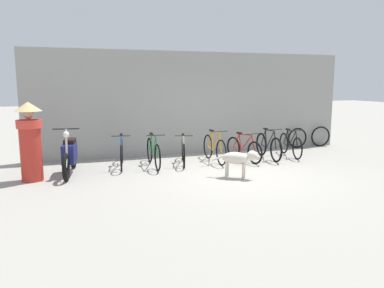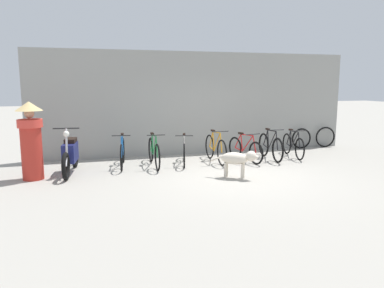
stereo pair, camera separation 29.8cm
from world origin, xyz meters
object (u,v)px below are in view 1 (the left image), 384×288
object	(u,v)px
stray_dog	(239,159)
bicycle_2	(183,151)
bicycle_5	(268,146)
spare_tire_right	(297,138)
bicycle_1	(153,153)
bicycle_4	(244,149)
bicycle_0	(122,153)
bicycle_6	(290,145)
motorcycle	(70,155)
person_in_robes	(30,139)
spare_tire_left	(321,136)
bicycle_3	(214,148)

from	to	relation	value
stray_dog	bicycle_2	bearing A→B (deg)	146.76
bicycle_5	spare_tire_right	bearing A→B (deg)	129.47
bicycle_1	bicycle_4	world-z (taller)	bicycle_1
bicycle_0	bicycle_5	world-z (taller)	bicycle_5
bicycle_6	motorcycle	distance (m)	6.20
person_in_robes	spare_tire_right	xyz separation A→B (m)	(8.02, 1.77, -0.60)
bicycle_2	bicycle_1	bearing A→B (deg)	-70.21
motorcycle	person_in_robes	size ratio (longest dim) A/B	1.11
spare_tire_left	spare_tire_right	world-z (taller)	spare_tire_left
bicycle_4	person_in_robes	bearing A→B (deg)	-96.19
stray_dog	person_in_robes	world-z (taller)	person_in_robes
bicycle_1	bicycle_3	distance (m)	1.72
bicycle_4	bicycle_6	bearing A→B (deg)	84.82
bicycle_3	stray_dog	distance (m)	1.84
bicycle_4	person_in_robes	distance (m)	5.45
bicycle_2	stray_dog	xyz separation A→B (m)	(0.75, -1.85, 0.11)
bicycle_2	bicycle_4	xyz separation A→B (m)	(1.70, -0.16, -0.01)
bicycle_0	bicycle_1	xyz separation A→B (m)	(0.79, -0.19, 0.00)
bicycle_6	bicycle_4	bearing A→B (deg)	-74.92
bicycle_2	person_in_robes	world-z (taller)	person_in_robes
bicycle_1	bicycle_5	xyz separation A→B (m)	(3.33, -0.06, -0.00)
bicycle_6	stray_dog	bearing A→B (deg)	-44.74
bicycle_1	spare_tire_left	world-z (taller)	bicycle_1
bicycle_2	person_in_robes	size ratio (longest dim) A/B	0.92
spare_tire_left	stray_dog	bearing A→B (deg)	-146.21
stray_dog	person_in_robes	distance (m)	4.64
stray_dog	spare_tire_left	bearing A→B (deg)	68.54
bicycle_2	bicycle_5	bearing A→B (deg)	102.28
motorcycle	spare_tire_left	xyz separation A→B (m)	(8.13, 1.42, -0.11)
bicycle_6	person_in_robes	distance (m)	7.05
bicycle_2	bicycle_3	bearing A→B (deg)	104.12
stray_dog	spare_tire_right	xyz separation A→B (m)	(3.58, 3.01, -0.11)
bicycle_2	bicycle_6	distance (m)	3.30
spare_tire_left	spare_tire_right	size ratio (longest dim) A/B	1.03
bicycle_0	bicycle_3	size ratio (longest dim) A/B	1.01
bicycle_3	spare_tire_left	size ratio (longest dim) A/B	2.42
bicycle_3	person_in_robes	xyz separation A→B (m)	(-4.58, -0.60, 0.56)
bicycle_0	bicycle_6	bearing A→B (deg)	97.40
bicycle_4	bicycle_6	distance (m)	1.61
bicycle_0	bicycle_6	distance (m)	4.93
bicycle_4	motorcycle	world-z (taller)	motorcycle
bicycle_1	spare_tire_right	world-z (taller)	bicycle_1
bicycle_5	spare_tire_right	distance (m)	2.23
bicycle_1	bicycle_3	world-z (taller)	bicycle_3
bicycle_3	motorcycle	world-z (taller)	motorcycle
person_in_robes	spare_tire_right	distance (m)	8.23
bicycle_2	bicycle_3	world-z (taller)	bicycle_3
motorcycle	bicycle_6	bearing A→B (deg)	100.26
bicycle_0	bicycle_6	size ratio (longest dim) A/B	1.07
stray_dog	spare_tire_right	distance (m)	4.67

